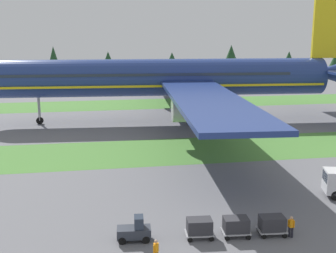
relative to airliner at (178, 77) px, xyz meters
The scene contains 10 objects.
grass_strip_near 21.88m from the airliner, 112.58° to the right, with size 320.00×13.05×0.01m, color #4C8438.
grass_strip_far 22.16m from the airliner, 112.24° to the left, with size 320.00×13.05×0.01m, color #4C8438.
airliner is the anchor object (origin of this frame).
baggage_tug 45.95m from the airliner, 105.31° to the right, with size 2.69×1.50×1.97m.
cargo_dolly_lead 45.27m from the airliner, 98.97° to the right, with size 2.31×1.67×1.55m.
cargo_dolly_second 45.14m from the airliner, 95.26° to the right, with size 2.31×1.67×1.55m.
cargo_dolly_third 45.20m from the airliner, 91.54° to the right, with size 2.31×1.67×1.55m.
ground_crew_marshaller 45.83m from the airliner, 89.87° to the right, with size 0.46×0.39×1.74m.
ground_crew_loader 49.13m from the airliner, 102.92° to the right, with size 0.44×0.41×1.74m.
distant_tree_line 58.00m from the airliner, 97.79° to the left, with size 186.05×9.53×12.13m.
Camera 1 is at (-7.05, -20.49, 16.06)m, focal length 47.81 mm.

